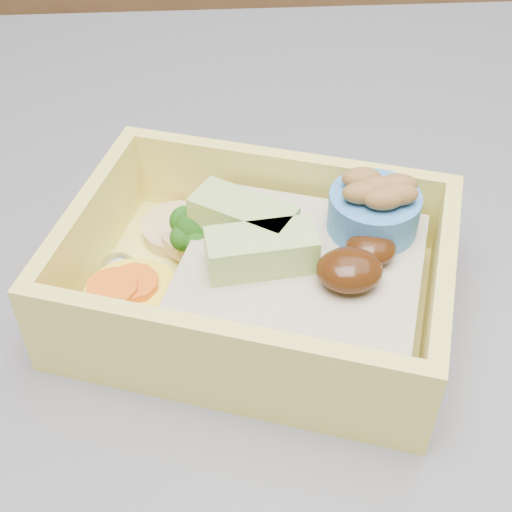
{
  "coord_description": "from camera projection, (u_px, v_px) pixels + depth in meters",
  "views": [
    {
      "loc": [
        0.2,
        -0.34,
        1.21
      ],
      "look_at": [
        0.22,
        -0.07,
        0.96
      ],
      "focal_mm": 50.0,
      "sensor_mm": 36.0,
      "label": 1
    }
  ],
  "objects": [
    {
      "name": "bento_box",
      "position": [
        268.0,
        273.0,
        0.38
      ],
      "size": [
        0.23,
        0.2,
        0.07
      ],
      "rotation": [
        0.0,
        0.0,
        -0.32
      ],
      "color": "#F6E665",
      "rests_on": "island"
    }
  ]
}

